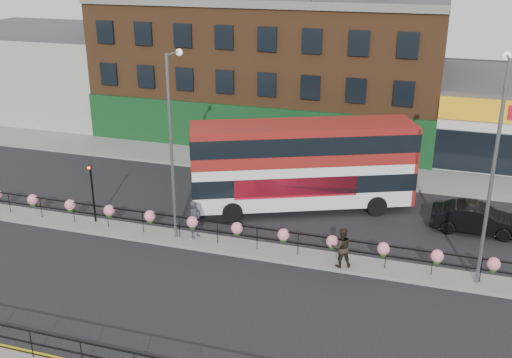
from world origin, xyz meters
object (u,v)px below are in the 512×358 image
(pedestrian_b, at_px, (342,247))
(lamp_column_east, at_px, (495,155))
(car, at_px, (477,219))
(double_decker_bus, at_px, (303,157))
(pedestrian_a, at_px, (195,219))
(lamp_column_west, at_px, (173,132))

(pedestrian_b, relative_size, lamp_column_east, 0.20)
(pedestrian_b, bearing_deg, car, -158.67)
(double_decker_bus, distance_m, lamp_column_east, 10.93)
(double_decker_bus, distance_m, pedestrian_b, 7.15)
(double_decker_bus, relative_size, pedestrian_a, 6.37)
(car, xyz_separation_m, lamp_column_west, (-14.19, -5.14, 4.76))
(pedestrian_a, bearing_deg, lamp_column_east, -71.15)
(pedestrian_a, height_order, lamp_column_west, lamp_column_west)
(pedestrian_b, bearing_deg, double_decker_bus, -85.15)
(car, height_order, lamp_column_east, lamp_column_east)
(pedestrian_b, bearing_deg, lamp_column_east, 162.97)
(lamp_column_west, bearing_deg, pedestrian_a, 2.70)
(car, relative_size, lamp_column_east, 0.47)
(double_decker_bus, distance_m, pedestrian_a, 7.00)
(double_decker_bus, relative_size, lamp_column_east, 1.27)
(double_decker_bus, bearing_deg, pedestrian_a, -127.44)
(pedestrian_b, bearing_deg, pedestrian_a, -28.91)
(pedestrian_b, height_order, lamp_column_west, lamp_column_west)
(lamp_column_west, relative_size, lamp_column_east, 0.94)
(double_decker_bus, relative_size, lamp_column_west, 1.34)
(car, height_order, pedestrian_b, pedestrian_b)
(double_decker_bus, relative_size, pedestrian_b, 6.49)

